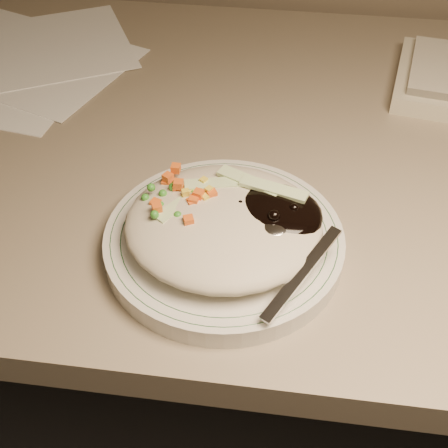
# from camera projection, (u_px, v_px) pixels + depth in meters

# --- Properties ---
(desk) EXTENTS (1.40, 0.70, 0.74)m
(desk) POSITION_uv_depth(u_px,v_px,m) (294.00, 252.00, 0.90)
(desk) COLOR #80725C
(desk) RESTS_ON ground
(plate) EXTENTS (0.24, 0.24, 0.02)m
(plate) POSITION_uv_depth(u_px,v_px,m) (224.00, 243.00, 0.63)
(plate) COLOR silver
(plate) RESTS_ON desk
(plate_rim) EXTENTS (0.23, 0.23, 0.00)m
(plate_rim) POSITION_uv_depth(u_px,v_px,m) (224.00, 236.00, 0.62)
(plate_rim) COLOR #144723
(plate_rim) RESTS_ON plate
(meal) EXTENTS (0.21, 0.19, 0.05)m
(meal) POSITION_uv_depth(u_px,v_px,m) (228.00, 221.00, 0.60)
(meal) COLOR #B9B096
(meal) RESTS_ON plate
(papers) EXTENTS (0.38, 0.36, 0.00)m
(papers) POSITION_uv_depth(u_px,v_px,m) (10.00, 61.00, 0.90)
(papers) COLOR white
(papers) RESTS_ON desk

